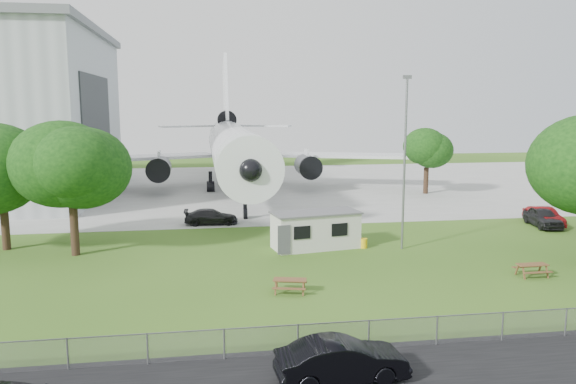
{
  "coord_description": "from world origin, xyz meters",
  "views": [
    {
      "loc": [
        -5.7,
        -30.91,
        10.16
      ],
      "look_at": [
        0.28,
        8.0,
        4.0
      ],
      "focal_mm": 35.0,
      "sensor_mm": 36.0,
      "label": 1
    }
  ],
  "objects": [
    {
      "name": "picnic_east",
      "position": [
        13.6,
        -1.18,
        0.0
      ],
      "size": [
        1.82,
        1.52,
        0.76
      ],
      "primitive_type": null,
      "rotation": [
        0.0,
        0.0,
        0.01
      ],
      "color": "brown",
      "rests_on": "ground"
    },
    {
      "name": "ground",
      "position": [
        0.0,
        0.0,
        0.0
      ],
      "size": [
        160.0,
        160.0,
        0.0
      ],
      "primitive_type": "plane",
      "color": "#507A27"
    },
    {
      "name": "site_cabin",
      "position": [
        2.19,
        7.42,
        1.31
      ],
      "size": [
        6.94,
        3.76,
        2.62
      ],
      "color": "beige",
      "rests_on": "ground"
    },
    {
      "name": "tree_west_small",
      "position": [
        -14.38,
        7.97,
        6.26
      ],
      "size": [
        7.46,
        7.46,
        10.0
      ],
      "color": "#382619",
      "rests_on": "ground"
    },
    {
      "name": "airliner",
      "position": [
        -2.0,
        35.86,
        5.27
      ],
      "size": [
        46.36,
        47.73,
        17.69
      ],
      "color": "white",
      "rests_on": "ground"
    },
    {
      "name": "picnic_west",
      "position": [
        -1.14,
        -1.87,
        0.0
      ],
      "size": [
        2.11,
        1.89,
        0.76
      ],
      "primitive_type": null,
      "rotation": [
        0.0,
        0.0,
        -0.24
      ],
      "color": "brown",
      "rests_on": "ground"
    },
    {
      "name": "tree_far_apron",
      "position": [
        19.62,
        29.65,
        5.16
      ],
      "size": [
        5.14,
        5.14,
        7.76
      ],
      "color": "#382619",
      "rests_on": "ground"
    },
    {
      "name": "car_centre_sedan",
      "position": [
        -0.79,
        -11.99,
        0.8
      ],
      "size": [
        5.0,
        2.08,
        1.61
      ],
      "primitive_type": "imported",
      "rotation": [
        0.0,
        0.0,
        1.65
      ],
      "color": "black",
      "rests_on": "ground"
    },
    {
      "name": "car_ne_hatch",
      "position": [
        22.42,
        11.4,
        0.8
      ],
      "size": [
        2.6,
        4.91,
        1.59
      ],
      "primitive_type": "imported",
      "rotation": [
        0.0,
        0.0,
        -0.16
      ],
      "color": "black",
      "rests_on": "ground"
    },
    {
      "name": "fence",
      "position": [
        0.0,
        -9.5,
        0.0
      ],
      "size": [
        58.0,
        0.04,
        1.3
      ],
      "primitive_type": "cube",
      "color": "gray",
      "rests_on": "ground"
    },
    {
      "name": "car_apron_van",
      "position": [
        -5.06,
        16.52,
        0.66
      ],
      "size": [
        4.59,
        1.98,
        1.31
      ],
      "primitive_type": "imported",
      "rotation": [
        0.0,
        0.0,
        1.54
      ],
      "color": "black",
      "rests_on": "ground"
    },
    {
      "name": "tree_west_big",
      "position": [
        -19.53,
        10.28,
        6.02
      ],
      "size": [
        7.52,
        7.52,
        9.79
      ],
      "color": "#382619",
      "rests_on": "ground"
    },
    {
      "name": "lamp_mast",
      "position": [
        8.2,
        6.2,
        6.0
      ],
      "size": [
        0.16,
        0.16,
        12.0
      ],
      "primitive_type": "cylinder",
      "color": "slate",
      "rests_on": "ground"
    },
    {
      "name": "car_ne_sedan",
      "position": [
        22.82,
        11.86,
        0.76
      ],
      "size": [
        2.01,
        4.72,
        1.51
      ],
      "primitive_type": "imported",
      "rotation": [
        0.0,
        0.0,
        -0.09
      ],
      "color": "maroon",
      "rests_on": "ground"
    },
    {
      "name": "concrete_apron",
      "position": [
        0.0,
        38.0,
        0.01
      ],
      "size": [
        120.0,
        46.0,
        0.03
      ],
      "primitive_type": "cube",
      "color": "#B7B7B2",
      "rests_on": "ground"
    }
  ]
}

